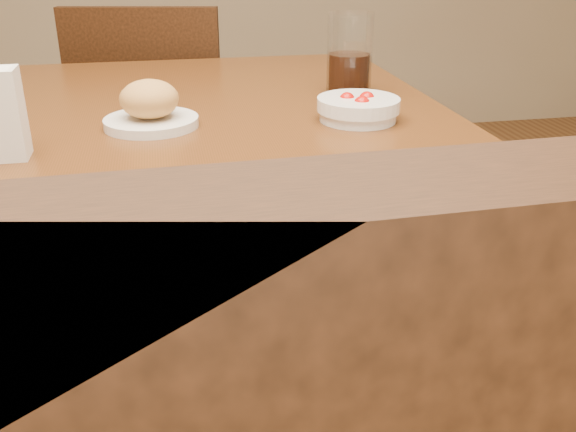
% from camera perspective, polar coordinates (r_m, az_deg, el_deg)
% --- Properties ---
extents(dining_table, '(0.90, 1.40, 0.75)m').
position_cam_1_polar(dining_table, '(0.90, -8.84, -0.96)').
color(dining_table, '#512711').
rests_on(dining_table, ground_plane).
extents(chair_far, '(0.47, 0.47, 0.86)m').
position_cam_1_polar(chair_far, '(1.81, -11.30, 5.34)').
color(chair_far, black).
rests_on(chair_far, ground_plane).
extents(salad_plate, '(0.28, 0.28, 0.08)m').
position_cam_1_polar(salad_plate, '(0.53, 1.47, -3.79)').
color(salad_plate, silver).
rests_on(salad_plate, dining_table).
extents(bread_plate, '(0.14, 0.14, 0.07)m').
position_cam_1_polar(bread_plate, '(1.00, -12.16, 9.38)').
color(bread_plate, silver).
rests_on(bread_plate, dining_table).
extents(tomato_bowl, '(0.13, 0.13, 0.04)m').
position_cam_1_polar(tomato_bowl, '(1.02, 6.26, 9.49)').
color(tomato_bowl, silver).
rests_on(tomato_bowl, dining_table).
extents(drinking_glass, '(0.08, 0.08, 0.14)m').
position_cam_1_polar(drinking_glass, '(1.19, 5.48, 13.68)').
color(drinking_glass, silver).
rests_on(drinking_glass, dining_table).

